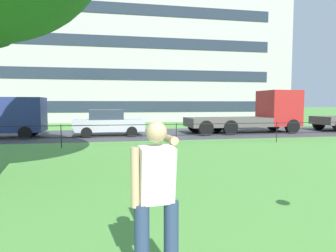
{
  "coord_description": "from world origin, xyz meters",
  "views": [
    {
      "loc": [
        -0.36,
        1.17,
        1.88
      ],
      "look_at": [
        1.16,
        9.22,
        1.26
      ],
      "focal_mm": 31.57,
      "sensor_mm": 36.0,
      "label": 1
    }
  ],
  "objects": [
    {
      "name": "car_silver_far_right",
      "position": [
        -0.58,
        18.68,
        0.78
      ],
      "size": [
        4.04,
        1.89,
        1.54
      ],
      "color": "#B7BABF",
      "rests_on": "ground"
    },
    {
      "name": "park_fence",
      "position": [
        0.0,
        14.27,
        0.67
      ],
      "size": [
        35.13,
        0.04,
        1.0
      ],
      "color": "black",
      "rests_on": "ground"
    },
    {
      "name": "person_thrower",
      "position": [
        0.08,
        4.18,
        0.92
      ],
      "size": [
        0.51,
        0.8,
        1.7
      ],
      "color": "navy",
      "rests_on": "ground"
    },
    {
      "name": "flatbed_truck_center",
      "position": [
        9.02,
        18.99,
        1.22
      ],
      "size": [
        7.37,
        2.64,
        2.75
      ],
      "color": "#B22323",
      "rests_on": "ground"
    },
    {
      "name": "apartment_building_background",
      "position": [
        0.51,
        37.49,
        9.83
      ],
      "size": [
        37.89,
        12.84,
        19.64
      ],
      "color": "#B7B2AD",
      "rests_on": "ground"
    },
    {
      "name": "street_strip",
      "position": [
        0.0,
        19.49,
        0.0
      ],
      "size": [
        80.0,
        7.05,
        0.01
      ],
      "primitive_type": "cube",
      "color": "#424247",
      "rests_on": "ground"
    }
  ]
}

